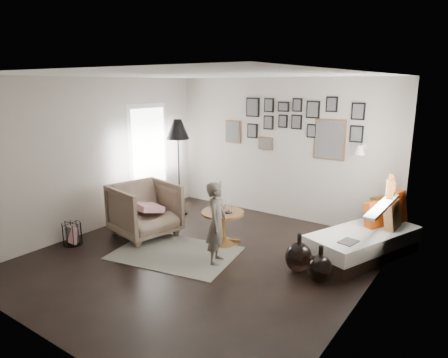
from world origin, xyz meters
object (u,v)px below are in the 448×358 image
Objects in this scene: pedestal_table at (223,229)px; vase at (219,201)px; demijohn_small at (320,269)px; demijohn_large at (299,257)px; child at (216,223)px; floor_lamp at (178,133)px; armchair at (145,210)px; magazine_basket at (72,234)px; daybed at (365,238)px.

vase is at bearing 165.96° from pedestal_table.
pedestal_table is at bearing 168.92° from demijohn_small.
pedestal_table is 1.23× the size of demijohn_large.
child reaches higher than demijohn_small.
floor_lamp is at bearing 32.37° from child.
armchair is at bearing 62.04° from child.
floor_lamp reaches higher than child.
armchair is at bearing 55.16° from magazine_basket.
armchair is 1.61m from child.
daybed is 3.50m from armchair.
demijohn_small is (1.84, -0.37, -0.49)m from vase.
daybed is 4.51m from magazine_basket.
vase reaches higher than demijohn_large.
floor_lamp is (-0.27, 1.18, 1.15)m from armchair.
vase is 1.58m from demijohn_large.
floor_lamp reaches higher than magazine_basket.
demijohn_large is (1.41, -0.23, -0.03)m from pedestal_table.
floor_lamp reaches higher than armchair.
child is at bearing -169.19° from demijohn_small.
vase is at bearing -25.90° from floor_lamp.
vase is 1.36× the size of magazine_basket.
daybed is at bearing 1.90° from floor_lamp.
child is (-1.65, -1.46, 0.32)m from daybed.
vase is at bearing -137.13° from daybed.
daybed is (1.98, 0.85, 0.02)m from pedestal_table.
child is (0.41, -0.64, -0.09)m from vase.
magazine_basket is (-0.66, -0.95, -0.27)m from armchair.
demijohn_large is 1.10× the size of demijohn_small.
child is (0.33, -0.62, 0.34)m from pedestal_table.
pedestal_table is 1.43m from demijohn_large.
magazine_basket is 3.84m from demijohn_small.
floor_lamp is at bearing 154.67° from pedestal_table.
pedestal_table is 1.80m from demijohn_small.
magazine_basket is 0.30× the size of child.
child reaches higher than daybed.
armchair is 1.19m from magazine_basket.
armchair is 2.76× the size of magazine_basket.
child reaches higher than armchair.
magazine_basket is at bearing -100.34° from floor_lamp.
vase reaches higher than daybed.
vase reaches higher than demijohn_small.
child is at bearing -83.99° from armchair.
armchair is at bearing -137.26° from daybed.
demijohn_large is (3.34, 1.18, 0.04)m from magazine_basket.
floor_lamp is 5.20× the size of magazine_basket.
armchair reaches higher than pedestal_table.
daybed is at bearing 29.89° from magazine_basket.
magazine_basket is at bearing -129.11° from daybed.
daybed is at bearing 62.10° from demijohn_large.
armchair is at bearing -178.05° from demijohn_small.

